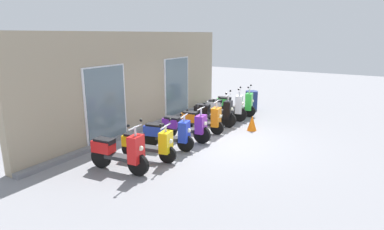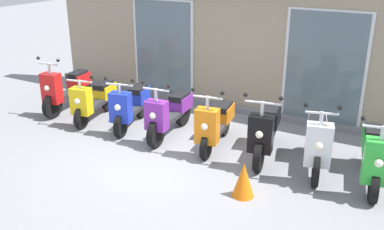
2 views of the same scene
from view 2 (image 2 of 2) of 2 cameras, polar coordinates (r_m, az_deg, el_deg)
ground_plane at (r=7.41m, az=-3.12°, el=-5.78°), size 40.00×40.00×0.00m
storefront_facade at (r=9.39m, az=6.34°, el=10.02°), size 9.54×0.50×3.25m
scooter_red at (r=9.83m, az=-16.22°, el=3.37°), size 0.58×1.61×1.29m
scooter_yellow at (r=9.16m, az=-12.72°, el=2.14°), size 0.68×1.53×1.10m
scooter_blue at (r=8.62m, az=-8.07°, el=1.35°), size 0.72×1.51×1.16m
scooter_purple at (r=8.15m, az=-2.93°, el=0.26°), size 0.57×1.67×1.20m
scooter_orange at (r=7.67m, az=3.13°, el=-1.04°), size 0.61×1.52×1.22m
scooter_black at (r=7.37m, az=9.66°, el=-2.06°), size 0.66×1.62×1.28m
scooter_white at (r=7.10m, az=16.12°, el=-3.27°), size 0.71×1.57×1.28m
scooter_green at (r=6.99m, az=22.83°, el=-4.84°), size 0.68×1.60×1.25m
traffic_cone at (r=6.28m, az=6.80°, el=-8.47°), size 0.32×0.32×0.52m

